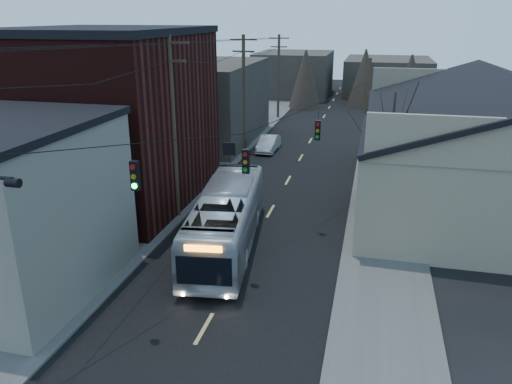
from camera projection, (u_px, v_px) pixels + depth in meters
road_surface at (297, 165)px, 38.58m from camera, size 9.00×110.00×0.02m
sidewalk_left at (217, 159)px, 39.98m from camera, size 4.00×110.00×0.12m
sidewalk_right at (383, 170)px, 37.15m from camera, size 4.00×110.00×0.12m
building_brick at (108, 120)px, 29.92m from camera, size 10.00×12.00×10.00m
building_left_far at (204, 102)px, 44.98m from camera, size 9.00×14.00×7.00m
warehouse at (497, 159)px, 30.26m from camera, size 16.16×20.60×7.73m
building_far_left at (294, 74)px, 70.97m from camera, size 10.00×12.00×6.00m
building_far_right at (387, 76)px, 72.88m from camera, size 12.00×14.00×5.00m
bare_tree at (389, 160)px, 26.80m from camera, size 0.40×0.40×7.20m
utility_lines at (237, 113)px, 32.23m from camera, size 11.24×45.28×10.50m
bus at (226, 219)px, 24.38m from camera, size 3.91×11.14×3.04m
parked_car at (268, 144)px, 42.21m from camera, size 1.43×3.98×1.31m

